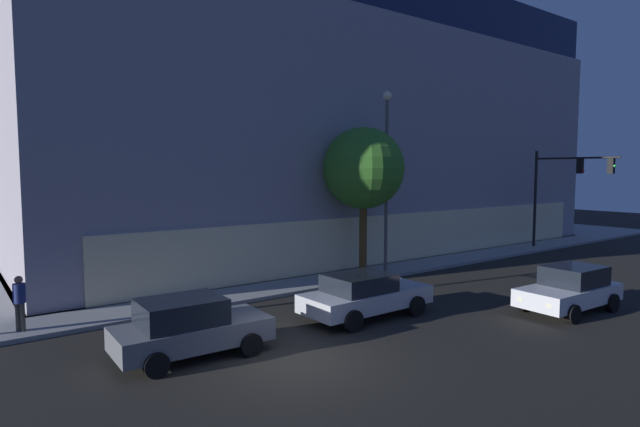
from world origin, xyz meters
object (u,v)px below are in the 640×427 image
(car_grey, at_px, (189,327))
(car_silver, at_px, (365,295))
(pedestrian_waiting, at_px, (19,298))
(traffic_light_far_corner, at_px, (565,180))
(street_lamp_sidewalk, at_px, (387,161))
(modern_building, at_px, (303,129))
(sidewalk_tree, at_px, (363,169))
(car_white, at_px, (570,289))

(car_grey, height_order, car_silver, car_grey)
(car_grey, xyz_separation_m, car_silver, (6.37, -0.08, -0.03))
(pedestrian_waiting, relative_size, car_silver, 0.36)
(traffic_light_far_corner, height_order, street_lamp_sidewalk, street_lamp_sidewalk)
(modern_building, distance_m, sidewalk_tree, 12.19)
(sidewalk_tree, relative_size, car_white, 1.64)
(sidewalk_tree, relative_size, car_silver, 1.47)
(modern_building, relative_size, car_white, 8.68)
(car_silver, xyz_separation_m, car_white, (6.54, -3.86, 0.02))
(traffic_light_far_corner, xyz_separation_m, pedestrian_waiting, (-29.54, 1.54, -3.37))
(traffic_light_far_corner, height_order, car_grey, traffic_light_far_corner)
(pedestrian_waiting, bearing_deg, modern_building, 31.81)
(traffic_light_far_corner, bearing_deg, sidewalk_tree, 171.79)
(car_grey, bearing_deg, street_lamp_sidewalk, 21.37)
(traffic_light_far_corner, bearing_deg, car_white, -151.20)
(traffic_light_far_corner, bearing_deg, modern_building, 128.89)
(street_lamp_sidewalk, xyz_separation_m, pedestrian_waiting, (-15.47, 0.14, -4.38))
(car_white, bearing_deg, street_lamp_sidewalk, 96.25)
(traffic_light_far_corner, distance_m, pedestrian_waiting, 29.77)
(pedestrian_waiting, distance_m, car_white, 18.61)
(sidewalk_tree, height_order, car_white, sidewalk_tree)
(street_lamp_sidewalk, height_order, car_white, street_lamp_sidewalk)
(modern_building, distance_m, street_lamp_sidewalk, 12.55)
(car_silver, distance_m, car_white, 7.60)
(modern_building, height_order, street_lamp_sidewalk, modern_building)
(car_silver, bearing_deg, sidewalk_tree, 49.00)
(traffic_light_far_corner, xyz_separation_m, sidewalk_tree, (-14.89, 2.15, 0.65))
(car_grey, relative_size, car_white, 0.99)
(traffic_light_far_corner, relative_size, pedestrian_waiting, 3.60)
(modern_building, xyz_separation_m, car_white, (-2.45, -20.46, -7.19))
(sidewalk_tree, xyz_separation_m, car_white, (1.76, -9.36, -4.38))
(car_white, bearing_deg, pedestrian_waiting, 151.91)
(pedestrian_waiting, bearing_deg, traffic_light_far_corner, -2.99)
(modern_building, relative_size, car_silver, 7.78)
(modern_building, distance_m, pedestrian_waiting, 23.22)
(car_grey, distance_m, car_silver, 6.37)
(traffic_light_far_corner, bearing_deg, pedestrian_waiting, 177.01)
(street_lamp_sidewalk, relative_size, car_grey, 2.05)
(pedestrian_waiting, xyz_separation_m, car_grey, (3.50, -4.82, -0.35))
(car_white, bearing_deg, modern_building, 83.18)
(street_lamp_sidewalk, relative_size, car_white, 2.03)
(car_silver, height_order, car_white, car_white)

